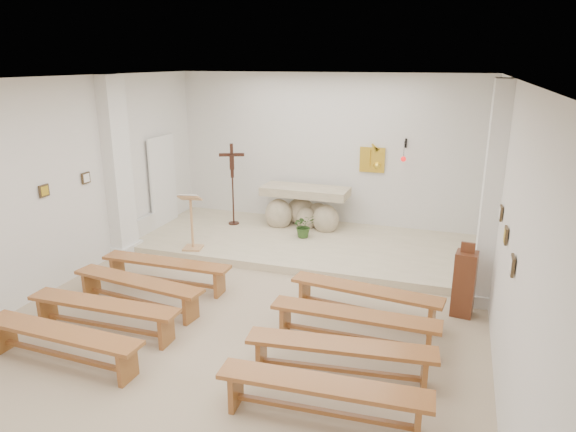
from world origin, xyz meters
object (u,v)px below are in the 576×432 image
(altar, at_px, (304,210))
(bench_right_front, at_px, (365,295))
(bench_right_third, at_px, (340,352))
(bench_left_front, at_px, (166,267))
(bench_left_second, at_px, (138,287))
(bench_left_fourth, at_px, (61,339))
(bench_right_second, at_px, (354,321))
(bench_right_fourth, at_px, (323,392))
(donation_pedestal, at_px, (464,283))
(bench_left_third, at_px, (104,310))
(lectern, at_px, (191,221))
(crucifix_stand, at_px, (232,178))

(altar, distance_m, bench_right_front, 4.11)
(bench_right_third, bearing_deg, bench_left_front, 147.79)
(bench_left_second, relative_size, bench_left_fourth, 1.01)
(bench_right_second, relative_size, bench_right_third, 0.99)
(altar, xyz_separation_m, bench_right_front, (2.04, -3.56, -0.17))
(altar, distance_m, bench_right_third, 5.60)
(bench_right_fourth, bearing_deg, bench_right_front, 86.91)
(bench_left_front, height_order, bench_right_fourth, same)
(bench_left_second, height_order, bench_right_second, same)
(donation_pedestal, distance_m, bench_left_third, 5.30)
(lectern, xyz_separation_m, donation_pedestal, (5.10, -0.87, -0.21))
(donation_pedestal, bearing_deg, bench_right_fourth, -107.82)
(bench_right_front, xyz_separation_m, bench_left_second, (-3.42, -0.83, 0.00))
(bench_right_front, bearing_deg, bench_left_second, -159.41)
(bench_left_front, height_order, bench_right_second, same)
(bench_right_front, height_order, bench_right_second, same)
(altar, relative_size, donation_pedestal, 1.65)
(altar, distance_m, bench_left_fourth, 6.20)
(bench_right_third, bearing_deg, bench_left_fourth, -172.80)
(altar, distance_m, crucifix_stand, 1.75)
(crucifix_stand, xyz_separation_m, donation_pedestal, (5.01, -2.64, -0.70))
(bench_left_front, xyz_separation_m, bench_left_second, (0.00, -0.83, 0.00))
(bench_left_front, xyz_separation_m, bench_right_third, (3.42, -1.65, 0.00))
(bench_left_second, height_order, bench_left_third, same)
(lectern, distance_m, bench_left_third, 3.13)
(lectern, height_order, bench_right_front, lectern)
(bench_left_second, bearing_deg, bench_right_second, 6.94)
(bench_left_second, distance_m, bench_left_fourth, 1.65)
(bench_right_third, xyz_separation_m, bench_left_fourth, (-3.42, -0.83, 0.00))
(donation_pedestal, height_order, bench_right_fourth, donation_pedestal)
(altar, distance_m, bench_right_second, 4.84)
(crucifix_stand, relative_size, bench_right_front, 0.79)
(donation_pedestal, height_order, bench_right_third, donation_pedestal)
(bench_left_third, distance_m, bench_right_fourth, 3.51)
(lectern, height_order, bench_right_second, lectern)
(crucifix_stand, distance_m, bench_right_third, 6.12)
(lectern, bearing_deg, bench_left_fourth, -97.83)
(lectern, relative_size, bench_right_third, 0.50)
(bench_right_third, bearing_deg, crucifix_stand, 120.24)
(bench_left_second, xyz_separation_m, bench_right_fourth, (3.42, -1.65, 0.00))
(bench_right_second, xyz_separation_m, bench_left_fourth, (-3.42, -1.65, 0.00))
(lectern, bearing_deg, bench_right_fourth, -58.70)
(altar, distance_m, bench_left_second, 4.60)
(donation_pedestal, bearing_deg, bench_left_third, -148.46)
(crucifix_stand, bearing_deg, bench_left_front, -108.24)
(donation_pedestal, distance_m, bench_right_third, 2.63)
(bench_right_front, height_order, bench_right_third, same)
(crucifix_stand, relative_size, bench_left_front, 0.80)
(bench_left_front, relative_size, bench_left_third, 1.00)
(donation_pedestal, bearing_deg, bench_left_fourth, -140.90)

